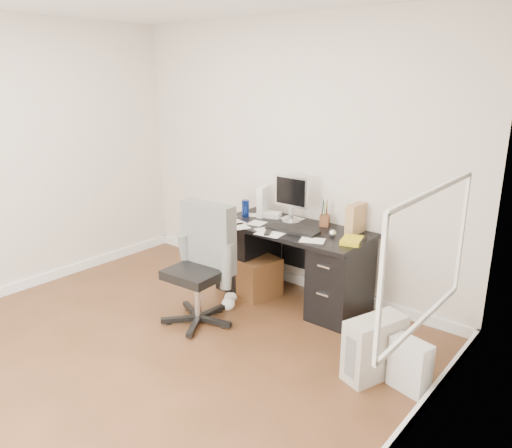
% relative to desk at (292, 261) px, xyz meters
% --- Properties ---
extents(ground, '(4.00, 4.00, 0.00)m').
position_rel_desk_xyz_m(ground, '(-0.30, -1.65, -0.40)').
color(ground, '#462D16').
rests_on(ground, ground).
extents(room_shell, '(4.02, 4.02, 2.71)m').
position_rel_desk_xyz_m(room_shell, '(-0.27, -1.62, 1.26)').
color(room_shell, silver).
rests_on(room_shell, ground).
extents(desk, '(1.50, 0.70, 0.75)m').
position_rel_desk_xyz_m(desk, '(0.00, 0.00, 0.00)').
color(desk, black).
rests_on(desk, ground).
extents(loose_papers, '(1.10, 0.60, 0.00)m').
position_rel_desk_xyz_m(loose_papers, '(-0.20, -0.05, 0.35)').
color(loose_papers, white).
rests_on(loose_papers, desk).
extents(lcd_monitor, '(0.38, 0.22, 0.48)m').
position_rel_desk_xyz_m(lcd_monitor, '(-0.10, 0.12, 0.59)').
color(lcd_monitor, silver).
rests_on(lcd_monitor, desk).
extents(keyboard, '(0.52, 0.23, 0.03)m').
position_rel_desk_xyz_m(keyboard, '(0.08, -0.12, 0.36)').
color(keyboard, black).
rests_on(keyboard, desk).
extents(computer_mouse, '(0.09, 0.09, 0.07)m').
position_rel_desk_xyz_m(computer_mouse, '(0.45, -0.01, 0.38)').
color(computer_mouse, silver).
rests_on(computer_mouse, desk).
extents(travel_mug, '(0.09, 0.09, 0.17)m').
position_rel_desk_xyz_m(travel_mug, '(-0.59, -0.00, 0.44)').
color(travel_mug, navy).
rests_on(travel_mug, desk).
extents(white_binder, '(0.20, 0.29, 0.30)m').
position_rel_desk_xyz_m(white_binder, '(-0.47, 0.15, 0.50)').
color(white_binder, white).
rests_on(white_binder, desk).
extents(magazine_file, '(0.12, 0.24, 0.27)m').
position_rel_desk_xyz_m(magazine_file, '(0.54, 0.22, 0.49)').
color(magazine_file, '#A37F4F').
rests_on(magazine_file, desk).
extents(pen_cup, '(0.14, 0.14, 0.26)m').
position_rel_desk_xyz_m(pen_cup, '(0.21, 0.22, 0.48)').
color(pen_cup, brown).
rests_on(pen_cup, desk).
extents(yellow_book, '(0.24, 0.27, 0.04)m').
position_rel_desk_xyz_m(yellow_book, '(0.67, -0.04, 0.37)').
color(yellow_book, gold).
rests_on(yellow_book, desk).
extents(paper_remote, '(0.27, 0.23, 0.02)m').
position_rel_desk_xyz_m(paper_remote, '(-0.04, -0.30, 0.36)').
color(paper_remote, white).
rests_on(paper_remote, desk).
extents(office_chair, '(0.65, 0.65, 1.07)m').
position_rel_desk_xyz_m(office_chair, '(-0.37, -0.92, 0.14)').
color(office_chair, '#575A57').
rests_on(office_chair, ground).
extents(pc_tower, '(0.35, 0.51, 0.47)m').
position_rel_desk_xyz_m(pc_tower, '(1.24, -0.69, -0.17)').
color(pc_tower, '#B7B2A5').
rests_on(pc_tower, ground).
extents(shopping_bag, '(0.32, 0.26, 0.39)m').
position_rel_desk_xyz_m(shopping_bag, '(1.51, -0.68, -0.21)').
color(shopping_bag, silver).
rests_on(shopping_bag, ground).
extents(wicker_basket, '(0.46, 0.46, 0.39)m').
position_rel_desk_xyz_m(wicker_basket, '(-0.34, -0.13, -0.21)').
color(wicker_basket, '#533619').
rests_on(wicker_basket, ground).
extents(desk_printer, '(0.48, 0.44, 0.23)m').
position_rel_desk_xyz_m(desk_printer, '(-0.72, 0.14, -0.29)').
color(desk_printer, slate).
rests_on(desk_printer, ground).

